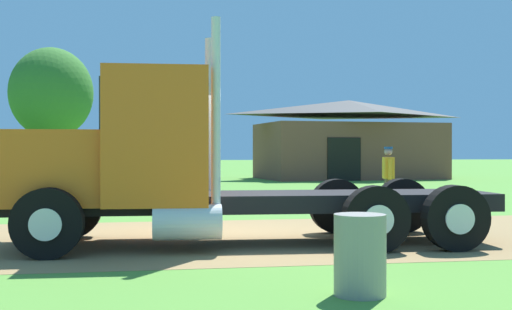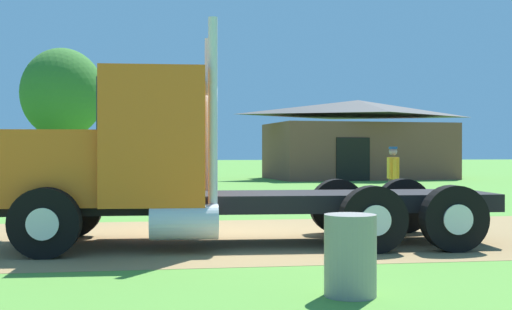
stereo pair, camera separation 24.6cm
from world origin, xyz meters
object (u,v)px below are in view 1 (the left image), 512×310
Objects in this scene: visitor_far_side at (388,175)px; steel_barrel at (360,255)px; shed_building at (349,141)px; truck_foreground_white at (168,167)px.

visitor_far_side reaches higher than steel_barrel.
visitor_far_side is at bearing -104.43° from shed_building.
visitor_far_side is 19.25m from shed_building.
shed_building is (10.76, 24.53, 0.81)m from truck_foreground_white.
visitor_far_side is 0.16× the size of shed_building.
visitor_far_side is 10.85m from steel_barrel.
truck_foreground_white reaches higher than visitor_far_side.
shed_building reaches higher than steel_barrel.
steel_barrel is (-4.13, -10.02, -0.45)m from visitor_far_side.
steel_barrel is (1.84, -4.10, -0.84)m from truck_foreground_white.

